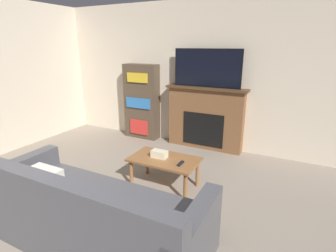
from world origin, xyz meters
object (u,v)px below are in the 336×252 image
object	(u,v)px
couch	(92,217)
bookshelf	(142,102)
coffee_table	(164,162)
tv	(207,68)
fireplace	(205,118)

from	to	relation	value
couch	bookshelf	bearing A→B (deg)	113.21
bookshelf	couch	bearing A→B (deg)	-66.79
couch	coffee_table	size ratio (longest dim) A/B	2.45
couch	coffee_table	distance (m)	1.31
coffee_table	tv	bearing A→B (deg)	89.68
tv	bookshelf	world-z (taller)	tv
fireplace	couch	world-z (taller)	fireplace
fireplace	coffee_table	world-z (taller)	fireplace
coffee_table	couch	bearing A→B (deg)	-95.84
couch	coffee_table	xyz separation A→B (m)	(0.13, 1.30, 0.07)
fireplace	tv	size ratio (longest dim) A/B	1.23
tv	coffee_table	size ratio (longest dim) A/B	1.32
couch	fireplace	bearing A→B (deg)	87.25
tv	couch	size ratio (longest dim) A/B	0.54
tv	bookshelf	distance (m)	1.58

